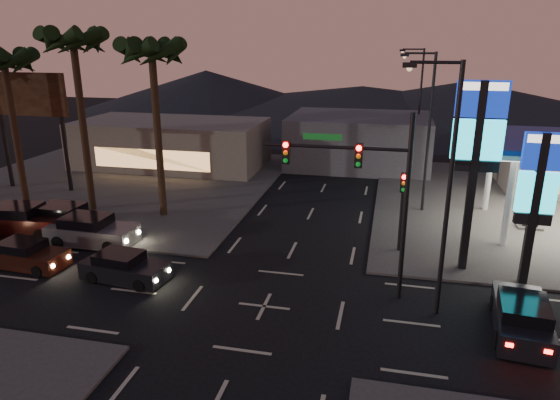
% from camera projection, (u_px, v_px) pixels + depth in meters
% --- Properties ---
extents(ground, '(140.00, 140.00, 0.00)m').
position_uv_depth(ground, '(264.00, 306.00, 20.91)').
color(ground, black).
rests_on(ground, ground).
extents(corner_lot_nw, '(24.00, 24.00, 0.12)m').
position_uv_depth(corner_lot_nw, '(117.00, 182.00, 39.09)').
color(corner_lot_nw, '#47443F').
rests_on(corner_lot_nw, ground).
extents(pylon_sign_tall, '(2.20, 0.35, 9.00)m').
position_uv_depth(pylon_sign_tall, '(477.00, 140.00, 22.29)').
color(pylon_sign_tall, black).
rests_on(pylon_sign_tall, ground).
extents(pylon_sign_short, '(1.60, 0.35, 7.00)m').
position_uv_depth(pylon_sign_short, '(537.00, 187.00, 21.37)').
color(pylon_sign_short, black).
rests_on(pylon_sign_short, ground).
extents(traffic_signal_mast, '(6.10, 0.39, 8.00)m').
position_uv_depth(traffic_signal_mast, '(364.00, 179.00, 20.37)').
color(traffic_signal_mast, black).
rests_on(traffic_signal_mast, ground).
extents(pedestal_signal, '(0.32, 0.39, 4.30)m').
position_uv_depth(pedestal_signal, '(402.00, 199.00, 25.35)').
color(pedestal_signal, black).
rests_on(pedestal_signal, ground).
extents(streetlight_near, '(2.14, 0.25, 10.00)m').
position_uv_depth(streetlight_near, '(445.00, 178.00, 18.67)').
color(streetlight_near, black).
rests_on(streetlight_near, ground).
extents(streetlight_mid, '(2.14, 0.25, 10.00)m').
position_uv_depth(streetlight_mid, '(426.00, 124.00, 30.74)').
color(streetlight_mid, black).
rests_on(streetlight_mid, ground).
extents(streetlight_far, '(2.14, 0.25, 10.00)m').
position_uv_depth(streetlight_far, '(418.00, 99.00, 43.75)').
color(streetlight_far, black).
rests_on(streetlight_far, ground).
extents(palm_a, '(4.41, 4.41, 10.86)m').
position_uv_depth(palm_a, '(152.00, 62.00, 28.73)').
color(palm_a, black).
rests_on(palm_a, ground).
extents(palm_b, '(4.41, 4.41, 11.46)m').
position_uv_depth(palm_b, '(74.00, 52.00, 29.60)').
color(palm_b, black).
rests_on(palm_b, ground).
extents(palm_c, '(4.41, 4.41, 10.26)m').
position_uv_depth(palm_c, '(5.00, 70.00, 30.98)').
color(palm_c, black).
rests_on(palm_c, ground).
extents(billboard, '(6.00, 0.30, 8.50)m').
position_uv_depth(billboard, '(29.00, 104.00, 35.32)').
color(billboard, black).
rests_on(billboard, ground).
extents(building_far_west, '(16.00, 8.00, 4.00)m').
position_uv_depth(building_far_west, '(172.00, 144.00, 43.65)').
color(building_far_west, '#726B5B').
rests_on(building_far_west, ground).
extents(building_far_mid, '(12.00, 9.00, 4.40)m').
position_uv_depth(building_far_mid, '(359.00, 140.00, 43.97)').
color(building_far_mid, '#4C4C51').
rests_on(building_far_mid, ground).
extents(hill_left, '(40.00, 40.00, 6.00)m').
position_uv_depth(hill_left, '(207.00, 89.00, 80.94)').
color(hill_left, black).
rests_on(hill_left, ground).
extents(hill_right, '(50.00, 50.00, 5.00)m').
position_uv_depth(hill_right, '(466.00, 99.00, 72.74)').
color(hill_right, black).
rests_on(hill_right, ground).
extents(hill_center, '(60.00, 60.00, 4.00)m').
position_uv_depth(hill_center, '(362.00, 99.00, 76.03)').
color(hill_center, black).
rests_on(hill_center, ground).
extents(car_lane_a_front, '(4.21, 2.10, 1.33)m').
position_uv_depth(car_lane_a_front, '(124.00, 268.00, 23.05)').
color(car_lane_a_front, black).
rests_on(car_lane_a_front, ground).
extents(car_lane_a_mid, '(4.16, 1.98, 1.32)m').
position_uv_depth(car_lane_a_mid, '(26.00, 255.00, 24.40)').
color(car_lane_a_mid, '#34160E').
rests_on(car_lane_a_mid, ground).
extents(car_lane_b_front, '(4.95, 2.16, 1.60)m').
position_uv_depth(car_lane_b_front, '(91.00, 231.00, 27.08)').
color(car_lane_b_front, '#5D5E60').
rests_on(car_lane_b_front, ground).
extents(car_lane_b_mid, '(4.96, 2.26, 1.59)m').
position_uv_depth(car_lane_b_mid, '(66.00, 219.00, 28.91)').
color(car_lane_b_mid, black).
rests_on(car_lane_b_mid, ground).
extents(car_lane_b_rear, '(5.35, 2.62, 1.69)m').
position_uv_depth(car_lane_b_rear, '(22.00, 220.00, 28.58)').
color(car_lane_b_rear, black).
rests_on(car_lane_b_rear, ground).
extents(suv_station, '(2.32, 4.59, 1.47)m').
position_uv_depth(suv_station, '(522.00, 317.00, 18.80)').
color(suv_station, black).
rests_on(suv_station, ground).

